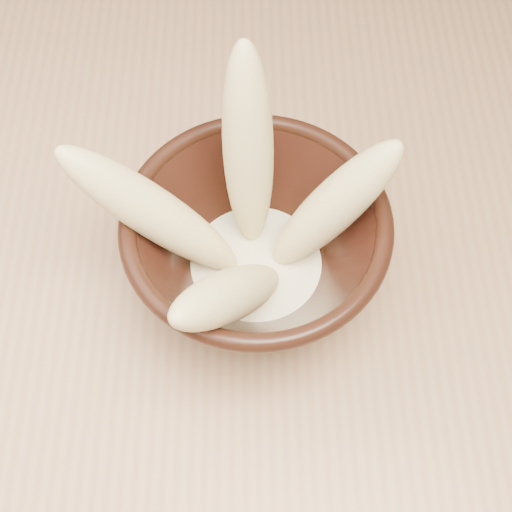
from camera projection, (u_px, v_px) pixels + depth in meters
The scene contains 7 objects.
table at pixel (25, 247), 0.73m from camera, with size 1.20×0.80×0.75m.
bowl at pixel (256, 250), 0.56m from camera, with size 0.20×0.20×0.11m.
milk_puddle at pixel (256, 267), 0.59m from camera, with size 0.12×0.12×0.02m, color #EEE7BF.
banana_upright at pixel (248, 152), 0.52m from camera, with size 0.04×0.04×0.19m, color #EBDC8A.
banana_left at pixel (155, 213), 0.53m from camera, with size 0.04×0.04×0.18m, color #EBDC8A.
banana_right at pixel (333, 207), 0.53m from camera, with size 0.04×0.04×0.15m, color #EBDC8A.
banana_front at pixel (230, 295), 0.51m from camera, with size 0.04×0.04×0.16m, color #EBDC8A.
Camera 1 is at (0.23, -0.37, 1.30)m, focal length 50.00 mm.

